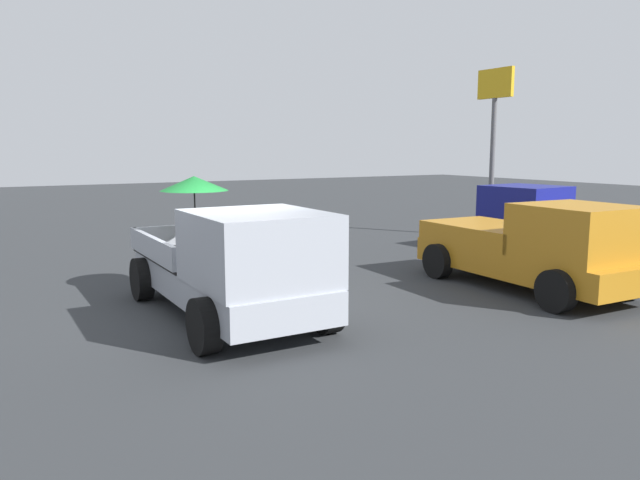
{
  "coord_description": "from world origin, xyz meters",
  "views": [
    {
      "loc": [
        9.61,
        -3.67,
        2.84
      ],
      "look_at": [
        -0.31,
        2.05,
        1.1
      ],
      "focal_mm": 34.24,
      "sensor_mm": 36.0,
      "label": 1
    }
  ],
  "objects_px": {
    "pickup_truck_main": "(233,262)",
    "motel_sign": "(494,120)",
    "pickup_truck_far": "(556,223)",
    "pickup_truck_red": "(534,247)"
  },
  "relations": [
    {
      "from": "pickup_truck_far",
      "to": "motel_sign",
      "type": "relative_size",
      "value": 0.94
    },
    {
      "from": "pickup_truck_red",
      "to": "motel_sign",
      "type": "xyz_separation_m",
      "value": [
        -5.85,
        4.74,
        2.82
      ]
    },
    {
      "from": "pickup_truck_far",
      "to": "motel_sign",
      "type": "distance_m",
      "value": 4.54
    },
    {
      "from": "pickup_truck_main",
      "to": "pickup_truck_far",
      "type": "distance_m",
      "value": 9.8
    },
    {
      "from": "pickup_truck_main",
      "to": "motel_sign",
      "type": "bearing_deg",
      "value": 114.58
    },
    {
      "from": "pickup_truck_red",
      "to": "pickup_truck_far",
      "type": "distance_m",
      "value": 4.42
    },
    {
      "from": "pickup_truck_main",
      "to": "motel_sign",
      "type": "height_order",
      "value": "motel_sign"
    },
    {
      "from": "pickup_truck_main",
      "to": "pickup_truck_red",
      "type": "height_order",
      "value": "pickup_truck_main"
    },
    {
      "from": "pickup_truck_main",
      "to": "motel_sign",
      "type": "relative_size",
      "value": 0.96
    },
    {
      "from": "motel_sign",
      "to": "pickup_truck_far",
      "type": "bearing_deg",
      "value": -17.24
    }
  ]
}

